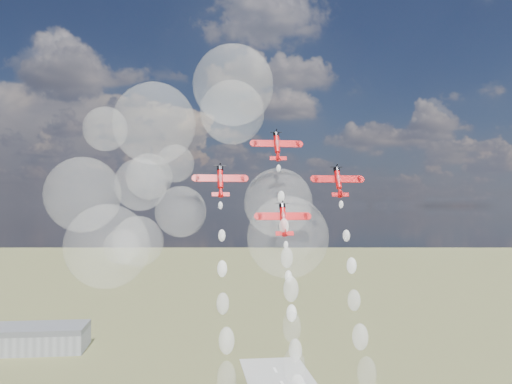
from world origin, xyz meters
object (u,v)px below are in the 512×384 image
object	(u,v)px
hangar	(38,338)
plane_right	(338,181)
plane_slot	(283,219)
plane_left	(220,180)
plane_lead	(277,146)

from	to	relation	value
hangar	plane_right	xyz separation A→B (m)	(117.00, -169.69, 76.55)
hangar	plane_slot	xyz separation A→B (m)	(102.17, -174.31, 67.26)
plane_slot	plane_right	bearing A→B (deg)	17.34
plane_left	plane_slot	bearing A→B (deg)	-17.34
plane_lead	plane_slot	world-z (taller)	plane_lead
plane_left	plane_right	xyz separation A→B (m)	(29.65, 0.00, 0.00)
hangar	plane_lead	xyz separation A→B (m)	(102.17, -165.06, 85.83)
plane_right	hangar	bearing A→B (deg)	124.59
hangar	plane_lead	bearing A→B (deg)	-58.24
plane_lead	plane_left	bearing A→B (deg)	-162.66
plane_lead	hangar	bearing A→B (deg)	121.76
hangar	plane_slot	bearing A→B (deg)	-59.62
plane_left	plane_slot	size ratio (longest dim) A/B	1.00
plane_lead	plane_left	world-z (taller)	plane_lead
plane_left	plane_slot	distance (m)	18.10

